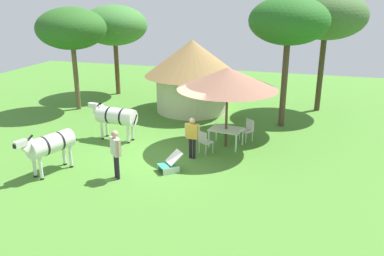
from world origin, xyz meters
TOP-DOWN VIEW (x-y plane):
  - ground_plane at (0.00, 0.00)m, footprint 36.00×36.00m
  - thatched_hut at (-1.04, 6.16)m, footprint 4.87×4.87m
  - shade_umbrella at (1.71, 1.58)m, footprint 3.89×3.89m
  - patio_dining_table at (1.71, 1.58)m, footprint 1.38×1.11m
  - patio_chair_west_end at (1.08, 0.61)m, footprint 0.60×0.59m
  - patio_chair_near_lawn at (2.45, 2.48)m, footprint 0.61×0.60m
  - guest_beside_umbrella at (0.76, 0.02)m, footprint 0.57×0.21m
  - standing_watcher at (-1.15, -2.30)m, footprint 0.48×0.46m
  - striped_lounge_chair at (0.33, -1.24)m, footprint 0.93×0.92m
  - zebra_nearest_camera at (-2.86, 1.05)m, footprint 2.34×0.83m
  - zebra_by_umbrella at (-3.49, -2.52)m, footprint 1.12×2.17m
  - acacia_tree_left_background at (-6.41, 8.37)m, footprint 3.83×3.83m
  - acacia_tree_right_background at (-6.91, 4.72)m, footprint 3.48×3.48m
  - acacia_tree_behind_hut at (3.64, 4.88)m, footprint 3.45×3.45m
  - acacia_tree_far_lawn at (5.24, 8.05)m, footprint 3.91×3.91m

SIDE VIEW (x-z plane):
  - ground_plane at x=0.00m, z-range 0.00..0.00m
  - striped_lounge_chair at x=0.33m, z-range -0.07..0.59m
  - patio_chair_west_end at x=1.08m, z-range 0.07..0.97m
  - patio_chair_near_lawn at x=2.45m, z-range 0.07..0.97m
  - patio_dining_table at x=1.71m, z-range 0.28..1.02m
  - guest_beside_umbrella at x=0.76m, z-range 0.16..1.74m
  - standing_watcher at x=-1.15m, z-range 0.17..1.84m
  - zebra_by_umbrella at x=-3.49m, z-range 0.24..1.79m
  - zebra_nearest_camera at x=-2.86m, z-range 0.24..1.80m
  - thatched_hut at x=-1.04m, z-range 0.25..3.91m
  - shade_umbrella at x=1.71m, z-range 1.17..4.36m
  - acacia_tree_left_background at x=-6.41m, z-range 1.44..6.67m
  - acacia_tree_right_background at x=-6.91m, z-range 1.55..6.76m
  - acacia_tree_behind_hut at x=3.64m, z-range 1.81..7.57m
  - acacia_tree_far_lawn at x=5.24m, z-range 1.79..7.77m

